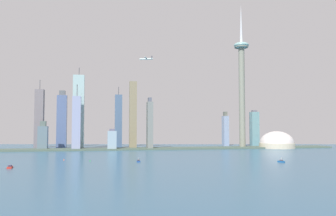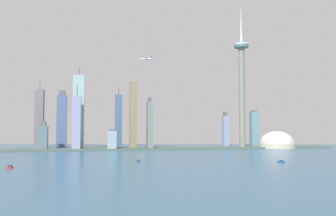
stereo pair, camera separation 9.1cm
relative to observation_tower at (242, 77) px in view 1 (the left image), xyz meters
name	(u,v)px [view 1 (the left image)]	position (x,y,z in m)	size (l,w,h in m)	color
ground_plane	(254,183)	(-195.88, -489.73, -171.98)	(6000.00, 6000.00, 0.00)	#335E7D
waterfront_pier	(163,148)	(-195.88, -11.44, -170.32)	(814.35, 57.67, 3.32)	#495D4F
observation_tower	(242,77)	(0.00, 0.00, 0.00)	(36.69, 36.69, 353.20)	gray
stadium_dome	(277,143)	(76.98, -23.39, -160.95)	(82.87, 82.87, 56.05)	beige
skyscraper_0	(43,137)	(-461.01, 12.31, -143.77)	(20.28, 17.74, 63.00)	slate
skyscraper_1	(254,129)	(67.35, 78.27, -125.82)	(20.50, 18.30, 95.25)	#639095
skyscraper_2	(39,118)	(-484.11, 92.53, -101.07)	(20.46, 17.95, 165.33)	slate
skyscraper_3	(77,123)	(-388.06, -5.34, -113.10)	(18.16, 22.87, 144.24)	#8A95BB
skyscraper_4	(79,112)	(-387.22, 33.42, -86.82)	(25.38, 21.68, 188.70)	#96B7B9
skyscraper_5	(118,121)	(-295.02, 55.79, -107.91)	(16.89, 26.07, 147.74)	#476182
skyscraper_6	(133,115)	(-263.43, 9.68, -94.12)	(16.72, 13.24, 155.72)	#7E7357
skyscraper_7	(112,140)	(-311.41, -21.49, -150.27)	(19.19, 26.19, 46.27)	#8EA7B6
skyscraper_8	(150,125)	(-227.25, -12.55, -116.72)	(12.27, 27.55, 116.66)	slate
skyscraper_9	(62,121)	(-429.82, 80.83, -106.17)	(22.96, 16.74, 138.93)	#4D608B
skyscraper_10	(225,130)	(-9.73, 91.24, -129.93)	(13.74, 19.71, 91.22)	#8496B5
boat_0	(138,161)	(-278.85, -284.54, -170.89)	(5.01, 12.56, 6.13)	navy
boat_2	(281,161)	(-79.91, -327.83, -170.69)	(8.11, 10.25, 6.90)	#154F8F
boat_3	(10,167)	(-439.70, -332.86, -170.64)	(7.22, 15.45, 3.59)	red
channel_buoy_0	(64,160)	(-387.12, -241.60, -171.07)	(1.85, 1.85, 1.82)	#E54C19
channel_buoy_1	(90,160)	(-347.55, -266.05, -170.64)	(1.29, 1.29, 2.68)	green
airplane	(146,59)	(-238.11, -31.27, 29.76)	(29.77, 29.90, 8.20)	silver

